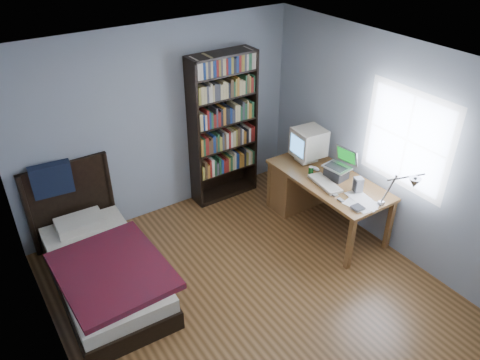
{
  "coord_description": "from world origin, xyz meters",
  "views": [
    {
      "loc": [
        -2.14,
        -2.93,
        3.74
      ],
      "look_at": [
        0.32,
        0.76,
        1.0
      ],
      "focal_mm": 35.0,
      "sensor_mm": 36.0,
      "label": 1
    }
  ],
  "objects": [
    {
      "name": "keyboard",
      "position": [
        1.36,
        0.48,
        0.75
      ],
      "size": [
        0.25,
        0.5,
        0.05
      ],
      "primitive_type": "cube",
      "rotation": [
        0.0,
        0.07,
        -0.13
      ],
      "color": "beige",
      "rests_on": "desk"
    },
    {
      "name": "crt_monitor",
      "position": [
        1.57,
        1.06,
        0.98
      ],
      "size": [
        0.42,
        0.39,
        0.45
      ],
      "color": "beige",
      "rests_on": "desk"
    },
    {
      "name": "mouse",
      "position": [
        1.5,
        0.8,
        0.75
      ],
      "size": [
        0.07,
        0.12,
        0.04
      ],
      "primitive_type": "ellipsoid",
      "color": "silver",
      "rests_on": "desk"
    },
    {
      "name": "desk_lamp",
      "position": [
        1.47,
        -0.57,
        1.24
      ],
      "size": [
        0.24,
        0.53,
        0.63
      ],
      "color": "#99999E",
      "rests_on": "desk"
    },
    {
      "name": "soda_can",
      "position": [
        1.37,
        0.75,
        0.79
      ],
      "size": [
        0.06,
        0.06,
        0.11
      ],
      "primitive_type": "cylinder",
      "color": "#0A3B08",
      "rests_on": "desk"
    },
    {
      "name": "room",
      "position": [
        0.03,
        -0.0,
        1.25
      ],
      "size": [
        4.2,
        4.24,
        2.5
      ],
      "color": "#573719",
      "rests_on": "ground"
    },
    {
      "name": "phone_silver",
      "position": [
        1.29,
        0.26,
        0.74
      ],
      "size": [
        0.06,
        0.11,
        0.02
      ],
      "primitive_type": "cube",
      "rotation": [
        0.0,
        0.0,
        0.06
      ],
      "color": "#BAB9BE",
      "rests_on": "desk"
    },
    {
      "name": "laptop",
      "position": [
        1.6,
        0.52,
        0.84
      ],
      "size": [
        0.34,
        0.34,
        0.38
      ],
      "color": "#2D2D30",
      "rests_on": "desk"
    },
    {
      "name": "desk",
      "position": [
        1.5,
        1.01,
        0.42
      ],
      "size": [
        0.75,
        1.61,
        0.73
      ],
      "color": "brown",
      "rests_on": "floor"
    },
    {
      "name": "speaker",
      "position": [
        1.57,
        0.15,
        0.82
      ],
      "size": [
        0.12,
        0.12,
        0.19
      ],
      "primitive_type": "cube",
      "rotation": [
        0.0,
        0.0,
        -0.33
      ],
      "color": "gray",
      "rests_on": "desk"
    },
    {
      "name": "bookshelf",
      "position": [
        0.83,
        1.94,
        1.04
      ],
      "size": [
        0.93,
        0.3,
        2.06
      ],
      "color": "black",
      "rests_on": "floor"
    },
    {
      "name": "bed",
      "position": [
        -1.26,
        1.14,
        0.26
      ],
      "size": [
        1.09,
        2.07,
        1.16
      ],
      "color": "black",
      "rests_on": "floor"
    },
    {
      "name": "external_drive",
      "position": [
        1.31,
        -0.11,
        0.74
      ],
      "size": [
        0.12,
        0.12,
        0.03
      ],
      "primitive_type": "cube",
      "rotation": [
        0.0,
        0.0,
        -0.02
      ],
      "color": "gray",
      "rests_on": "desk"
    },
    {
      "name": "phone_grey",
      "position": [
        1.27,
        0.12,
        0.74
      ],
      "size": [
        0.04,
        0.08,
        0.02
      ],
      "primitive_type": "cube",
      "rotation": [
        0.0,
        0.0,
        -0.03
      ],
      "color": "gray",
      "rests_on": "desk"
    }
  ]
}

